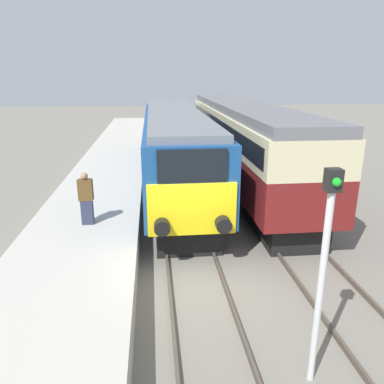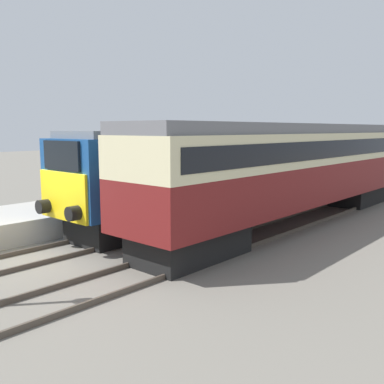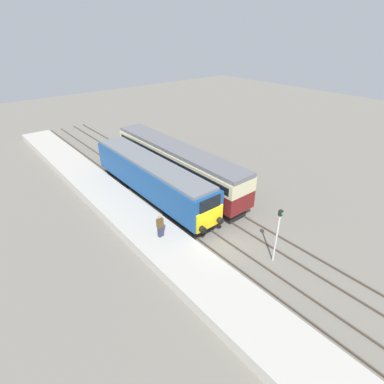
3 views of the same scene
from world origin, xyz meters
name	(u,v)px [view 3 (image 3 of 3)]	position (x,y,z in m)	size (l,w,h in m)	color
ground_plane	(217,244)	(0.00, 0.00, 0.00)	(120.00, 120.00, 0.00)	slate
platform_left	(122,209)	(-3.30, 8.00, 0.40)	(3.50, 50.00, 0.80)	#B7B2A8
rails_near_track	(175,214)	(0.00, 5.00, 0.07)	(1.51, 60.00, 0.14)	#4C4238
rails_far_track	(206,200)	(3.40, 5.00, 0.07)	(1.50, 60.00, 0.14)	#4C4238
locomotive	(151,178)	(0.00, 8.39, 2.11)	(2.70, 15.57, 3.73)	black
passenger_carriage	(176,162)	(3.40, 9.25, 2.41)	(2.75, 17.10, 3.99)	black
person_on_platform	(160,226)	(-3.14, 2.44, 1.63)	(0.44, 0.26, 1.67)	#2D334C
signal_post	(277,232)	(1.70, -3.62, 2.35)	(0.24, 0.28, 3.96)	silver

